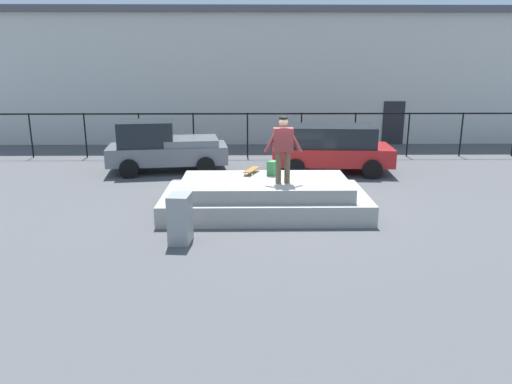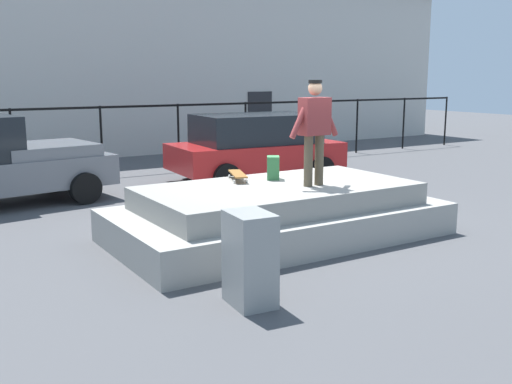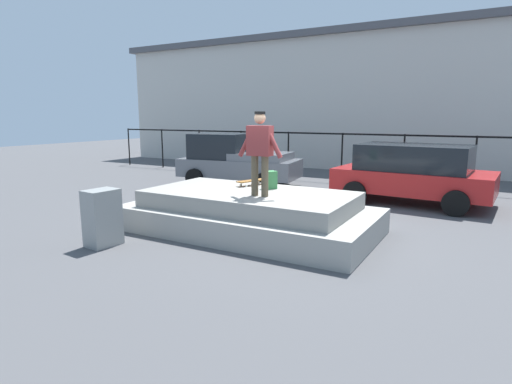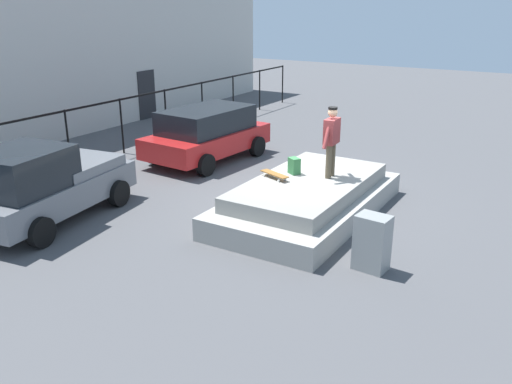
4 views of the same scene
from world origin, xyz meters
name	(u,v)px [view 3 (image 3 of 4)]	position (x,y,z in m)	size (l,w,h in m)	color
ground_plane	(285,230)	(0.00, 0.00, 0.00)	(60.00, 60.00, 0.00)	#4C4C4F
concrete_ledge	(249,213)	(-0.64, -0.45, 0.39)	(5.22, 2.74, 0.85)	#9E9B93
skateboarder	(260,148)	(-0.20, -0.78, 1.80)	(0.95, 0.26, 1.64)	brown
skateboard	(253,181)	(-0.97, 0.27, 0.95)	(0.47, 0.82, 0.12)	brown
backpack	(270,180)	(-0.42, 0.04, 1.04)	(0.28, 0.20, 0.39)	#33723F
car_grey_pickup_near	(235,160)	(-4.06, 4.42, 0.89)	(4.31, 2.43, 1.80)	slate
car_red_hatchback_mid	(413,172)	(1.86, 4.25, 0.87)	(4.24, 2.46, 1.63)	#B21E1E
utility_box	(102,218)	(-2.52, -2.66, 0.53)	(0.44, 0.60, 1.06)	gray
fence_row	(372,149)	(0.00, 7.08, 1.26)	(24.06, 0.06, 1.80)	black
warehouse_building	(411,102)	(0.00, 14.51, 3.10)	(29.26, 9.07, 6.18)	beige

